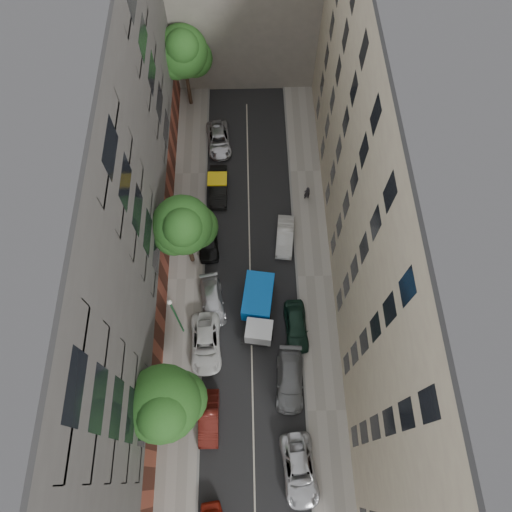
{
  "coord_description": "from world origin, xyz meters",
  "views": [
    {
      "loc": [
        0.12,
        -15.44,
        35.91
      ],
      "look_at": [
        0.48,
        -0.84,
        6.0
      ],
      "focal_mm": 32.0,
      "sensor_mm": 36.0,
      "label": 1
    }
  ],
  "objects_px": {
    "car_right_3": "(285,237)",
    "pedestrian": "(307,193)",
    "tree_mid": "(184,227)",
    "tarp_truck": "(258,307)",
    "car_left_1": "(209,418)",
    "car_left_6": "(219,140)",
    "car_right_1": "(290,380)",
    "car_left_5": "(218,186)",
    "tree_far": "(184,54)",
    "car_right_0": "(299,470)",
    "car_right_2": "(296,326)",
    "car_left_2": "(206,343)",
    "tree_near": "(165,405)",
    "lamp_post": "(175,314)",
    "car_left_3": "(213,300)",
    "car_left_4": "(208,240)"
  },
  "relations": [
    {
      "from": "car_right_3",
      "to": "pedestrian",
      "type": "height_order",
      "value": "pedestrian"
    },
    {
      "from": "pedestrian",
      "to": "tree_mid",
      "type": "bearing_deg",
      "value": 17.97
    },
    {
      "from": "tarp_truck",
      "to": "car_left_1",
      "type": "bearing_deg",
      "value": -106.25
    },
    {
      "from": "car_left_6",
      "to": "tree_mid",
      "type": "xyz_separation_m",
      "value": [
        -2.08,
        -12.92,
        5.38
      ]
    },
    {
      "from": "car_right_1",
      "to": "car_left_5",
      "type": "bearing_deg",
      "value": 111.35
    },
    {
      "from": "car_right_3",
      "to": "tree_far",
      "type": "xyz_separation_m",
      "value": [
        -8.83,
        16.29,
        5.66
      ]
    },
    {
      "from": "car_right_0",
      "to": "tree_far",
      "type": "bearing_deg",
      "value": 99.02
    },
    {
      "from": "car_left_5",
      "to": "car_left_6",
      "type": "distance_m",
      "value": 5.6
    },
    {
      "from": "car_right_2",
      "to": "car_right_3",
      "type": "relative_size",
      "value": 1.07
    },
    {
      "from": "car_left_2",
      "to": "tree_near",
      "type": "xyz_separation_m",
      "value": [
        -1.97,
        -5.35,
        5.14
      ]
    },
    {
      "from": "car_left_2",
      "to": "car_right_2",
      "type": "distance_m",
      "value": 7.3
    },
    {
      "from": "car_left_6",
      "to": "car_right_0",
      "type": "relative_size",
      "value": 0.95
    },
    {
      "from": "lamp_post",
      "to": "car_left_3",
      "type": "bearing_deg",
      "value": 45.23
    },
    {
      "from": "car_left_1",
      "to": "lamp_post",
      "type": "relative_size",
      "value": 0.61
    },
    {
      "from": "car_right_3",
      "to": "car_left_6",
      "type": "bearing_deg",
      "value": 124.43
    },
    {
      "from": "tree_mid",
      "to": "lamp_post",
      "type": "xyz_separation_m",
      "value": [
        -0.6,
        -6.24,
        -1.73
      ]
    },
    {
      "from": "car_right_3",
      "to": "tree_near",
      "type": "height_order",
      "value": "tree_near"
    },
    {
      "from": "car_left_6",
      "to": "tree_mid",
      "type": "bearing_deg",
      "value": -105.27
    },
    {
      "from": "car_right_2",
      "to": "car_left_1",
      "type": "bearing_deg",
      "value": -137.49
    },
    {
      "from": "tree_mid",
      "to": "car_right_1",
      "type": "bearing_deg",
      "value": -53.53
    },
    {
      "from": "car_left_3",
      "to": "tree_far",
      "type": "distance_m",
      "value": 22.96
    },
    {
      "from": "car_left_3",
      "to": "car_right_1",
      "type": "height_order",
      "value": "car_right_1"
    },
    {
      "from": "car_right_2",
      "to": "lamp_post",
      "type": "bearing_deg",
      "value": 177.49
    },
    {
      "from": "car_left_4",
      "to": "car_left_6",
      "type": "bearing_deg",
      "value": 82.29
    },
    {
      "from": "car_left_1",
      "to": "car_left_3",
      "type": "xyz_separation_m",
      "value": [
        0.11,
        9.2,
        -0.04
      ]
    },
    {
      "from": "tree_near",
      "to": "pedestrian",
      "type": "relative_size",
      "value": 5.19
    },
    {
      "from": "car_left_2",
      "to": "car_left_5",
      "type": "height_order",
      "value": "car_left_5"
    },
    {
      "from": "car_left_5",
      "to": "car_right_0",
      "type": "height_order",
      "value": "car_left_5"
    },
    {
      "from": "lamp_post",
      "to": "pedestrian",
      "type": "distance_m",
      "value": 16.89
    },
    {
      "from": "car_left_3",
      "to": "pedestrian",
      "type": "distance_m",
      "value": 13.24
    },
    {
      "from": "tree_mid",
      "to": "tree_far",
      "type": "xyz_separation_m",
      "value": [
        -0.82,
        18.21,
        0.3
      ]
    },
    {
      "from": "tree_far",
      "to": "pedestrian",
      "type": "relative_size",
      "value": 5.54
    },
    {
      "from": "tree_far",
      "to": "car_right_2",
      "type": "bearing_deg",
      "value": -69.2
    },
    {
      "from": "car_left_6",
      "to": "car_right_3",
      "type": "relative_size",
      "value": 1.15
    },
    {
      "from": "car_left_1",
      "to": "pedestrian",
      "type": "xyz_separation_m",
      "value": [
        8.61,
        19.34,
        0.29
      ]
    },
    {
      "from": "car_right_2",
      "to": "pedestrian",
      "type": "distance_m",
      "value": 12.67
    },
    {
      "from": "tree_far",
      "to": "car_left_1",
      "type": "bearing_deg",
      "value": -85.5
    },
    {
      "from": "tree_near",
      "to": "car_left_6",
      "type": "bearing_deg",
      "value": 83.87
    },
    {
      "from": "car_left_5",
      "to": "car_right_0",
      "type": "distance_m",
      "value": 24.73
    },
    {
      "from": "tarp_truck",
      "to": "car_right_1",
      "type": "bearing_deg",
      "value": -59.34
    },
    {
      "from": "car_left_5",
      "to": "car_left_2",
      "type": "bearing_deg",
      "value": -92.67
    },
    {
      "from": "tarp_truck",
      "to": "tree_mid",
      "type": "xyz_separation_m",
      "value": [
        -5.48,
        4.85,
        4.63
      ]
    },
    {
      "from": "car_right_0",
      "to": "tree_near",
      "type": "distance_m",
      "value": 10.84
    },
    {
      "from": "car_right_0",
      "to": "car_right_3",
      "type": "xyz_separation_m",
      "value": [
        -0.04,
        18.6,
        -0.02
      ]
    },
    {
      "from": "tarp_truck",
      "to": "car_right_2",
      "type": "bearing_deg",
      "value": -16.71
    },
    {
      "from": "tarp_truck",
      "to": "pedestrian",
      "type": "relative_size",
      "value": 3.54
    },
    {
      "from": "car_left_4",
      "to": "tree_far",
      "type": "xyz_separation_m",
      "value": [
        -2.1,
        16.49,
        5.61
      ]
    },
    {
      "from": "car_right_1",
      "to": "pedestrian",
      "type": "xyz_separation_m",
      "value": [
        2.51,
        16.74,
        0.24
      ]
    },
    {
      "from": "car_left_4",
      "to": "car_right_1",
      "type": "height_order",
      "value": "car_left_4"
    },
    {
      "from": "tree_near",
      "to": "car_left_2",
      "type": "bearing_deg",
      "value": 69.83
    }
  ]
}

